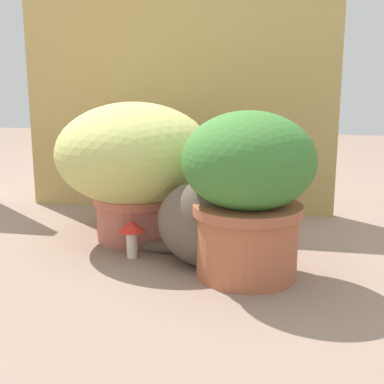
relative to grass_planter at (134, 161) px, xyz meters
The scene contains 6 objects.
ground_plane 0.29m from the grass_planter, 78.38° to the right, with size 6.00×6.00×0.00m, color #866C5D.
cardboard_backdrop 0.39m from the grass_planter, 82.23° to the left, with size 1.08×0.03×0.77m, color tan.
grass_planter is the anchor object (origin of this frame).
leafy_planter 0.41m from the grass_planter, 33.59° to the right, with size 0.31×0.31×0.40m.
cat 0.34m from the grass_planter, 36.64° to the right, with size 0.37×0.23×0.32m.
mushroom_ornament_red 0.23m from the grass_planter, 75.99° to the right, with size 0.07×0.07×0.10m.
Camera 1 is at (0.40, -1.27, 0.48)m, focal length 49.63 mm.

